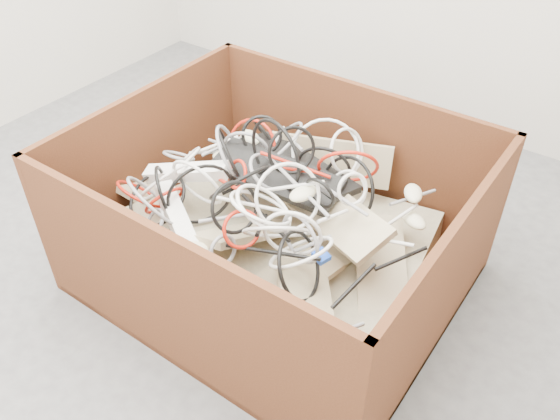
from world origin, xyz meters
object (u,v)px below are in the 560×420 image
Objects in this scene: power_strip_left at (186,172)px; vga_plug at (321,256)px; power_strip_right at (176,217)px; cardboard_box at (273,245)px.

power_strip_left is 7.16× the size of vga_plug.
power_strip_right is at bearing -76.93° from power_strip_left.
vga_plug is at bearing -27.72° from cardboard_box.
power_strip_left is 1.06× the size of power_strip_right.
power_strip_right is (-0.22, -0.24, 0.18)m from cardboard_box.
vga_plug is (0.59, -0.07, -0.02)m from power_strip_left.
cardboard_box reaches higher than vga_plug.
power_strip_left reaches higher than vga_plug.
power_strip_left is at bearing -167.70° from vga_plug.
cardboard_box is 3.80× the size of power_strip_left.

